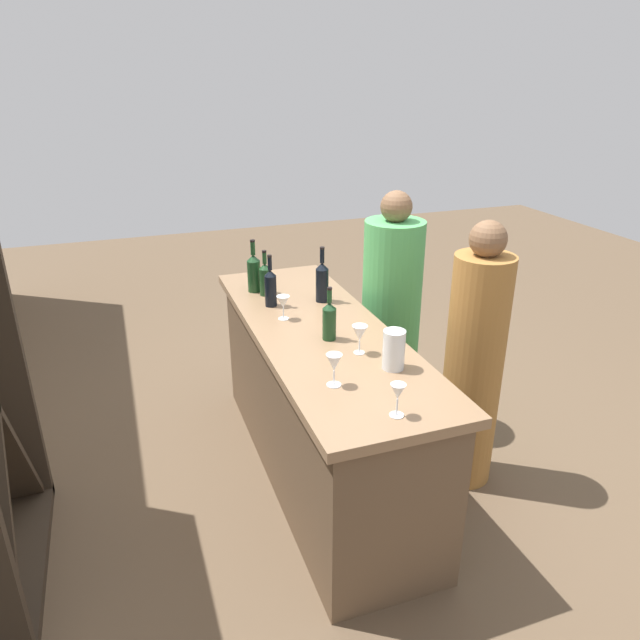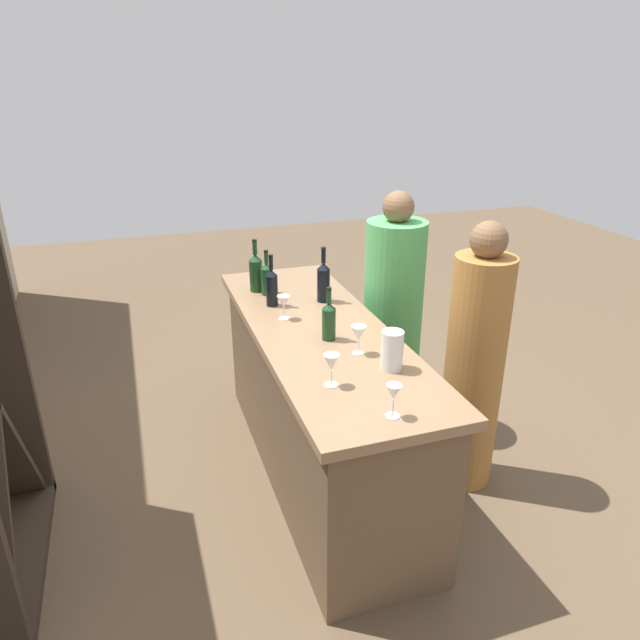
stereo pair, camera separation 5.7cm
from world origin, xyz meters
name	(u,v)px [view 2 (the right image)]	position (x,y,z in m)	size (l,w,h in m)	color
ground_plane	(320,470)	(0.00, 0.00, 0.00)	(12.00, 12.00, 0.00)	brown
bar_counter	(320,402)	(0.00, 0.00, 0.47)	(2.16, 0.71, 0.94)	brown
wine_bottle_leftmost_olive_green	(329,320)	(-0.14, 0.00, 1.05)	(0.07, 0.07, 0.29)	#193D1E
wine_bottle_second_left_near_black	(323,281)	(0.39, -0.15, 1.07)	(0.08, 0.08, 0.34)	black
wine_bottle_center_near_black	(272,287)	(0.42, 0.16, 1.06)	(0.07, 0.07, 0.31)	black
wine_bottle_second_right_olive_green	(267,278)	(0.61, 0.15, 1.05)	(0.07, 0.07, 0.29)	#193D1E
wine_bottle_rightmost_olive_green	(256,272)	(0.69, 0.20, 1.07)	(0.08, 0.08, 0.34)	#193D1E
wine_glass_near_left	(359,334)	(-0.35, -0.08, 1.05)	(0.08, 0.08, 0.15)	white
wine_glass_near_center	(393,394)	(-0.93, 0.00, 1.05)	(0.06, 0.06, 0.14)	white
wine_glass_near_right	(284,302)	(0.19, 0.15, 1.04)	(0.07, 0.07, 0.14)	white
wine_glass_far_left	(331,364)	(-0.61, 0.15, 1.05)	(0.07, 0.07, 0.15)	white
water_pitcher	(392,350)	(-0.55, -0.17, 1.04)	(0.11, 0.11, 0.19)	silver
person_left_guest	(474,369)	(-0.32, -0.79, 0.72)	(0.33, 0.33, 1.55)	#9E6B33
person_center_guest	(392,323)	(0.38, -0.62, 0.73)	(0.38, 0.38, 1.58)	#4CA559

